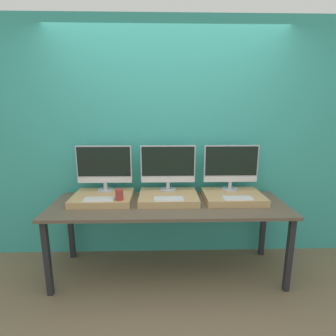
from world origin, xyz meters
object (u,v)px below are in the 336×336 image
monitor_center (168,166)px  keyboard_right (238,198)px  monitor_left (104,166)px  monitor_right (231,165)px  mug (119,195)px  keyboard_left (99,199)px  keyboard_center (169,199)px

monitor_center → keyboard_right: (0.66, -0.30, -0.26)m
monitor_left → monitor_right: size_ratio=1.00×
monitor_right → keyboard_right: 0.40m
monitor_center → keyboard_right: 0.77m
mug → monitor_center: size_ratio=0.18×
mug → keyboard_right: size_ratio=0.36×
keyboard_right → monitor_center: bearing=155.4°
monitor_left → keyboard_right: size_ratio=2.02×
keyboard_right → monitor_right: bearing=90.0°
monitor_left → monitor_center: (0.66, 0.00, 0.00)m
keyboard_left → keyboard_center: size_ratio=1.00×
monitor_right → mug: bearing=-165.0°
monitor_left → keyboard_center: bearing=-24.6°
monitor_right → keyboard_right: monitor_right is taller
monitor_right → keyboard_right: bearing=-90.0°
monitor_center → keyboard_center: (0.00, -0.30, -0.26)m
keyboard_center → monitor_right: size_ratio=0.49×
keyboard_right → keyboard_center: bearing=180.0°
monitor_left → keyboard_center: (0.66, -0.30, -0.26)m
monitor_center → monitor_right: bearing=0.0°
keyboard_left → mug: 0.20m
mug → monitor_right: 1.19m
keyboard_left → monitor_center: size_ratio=0.49×
monitor_center → keyboard_center: bearing=-90.0°
monitor_center → mug: bearing=-147.2°
keyboard_left → monitor_right: (1.32, 0.30, 0.26)m
monitor_left → monitor_center: bearing=0.0°
keyboard_center → keyboard_left: bearing=180.0°
monitor_left → keyboard_right: 1.38m
monitor_left → keyboard_center: size_ratio=2.02×
keyboard_center → monitor_right: 0.77m
keyboard_center → keyboard_right: same height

